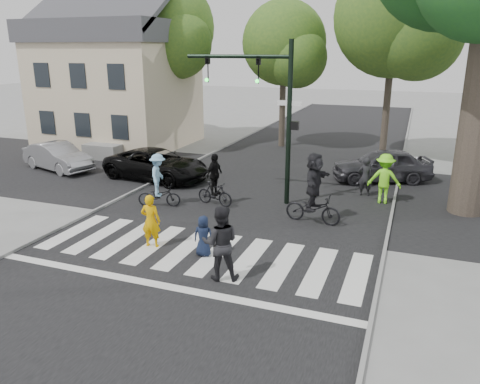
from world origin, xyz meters
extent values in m
plane|color=gray|center=(0.00, 0.00, 0.00)|extent=(120.00, 120.00, 0.00)
cube|color=black|center=(0.00, 5.00, 0.01)|extent=(10.00, 70.00, 0.01)
cube|color=black|center=(0.00, 8.00, 0.01)|extent=(70.00, 10.00, 0.01)
cube|color=gray|center=(-5.05, 5.00, 0.05)|extent=(0.10, 70.00, 0.10)
cube|color=gray|center=(5.05, 5.00, 0.05)|extent=(0.10, 70.00, 0.10)
cube|color=silver|center=(-4.50, 1.00, 0.01)|extent=(0.55, 3.00, 0.01)
cube|color=silver|center=(-3.50, 1.00, 0.01)|extent=(0.55, 3.00, 0.01)
cube|color=silver|center=(-2.50, 1.00, 0.01)|extent=(0.55, 3.00, 0.01)
cube|color=silver|center=(-1.50, 1.00, 0.01)|extent=(0.55, 3.00, 0.01)
cube|color=silver|center=(-0.50, 1.00, 0.01)|extent=(0.55, 3.00, 0.01)
cube|color=silver|center=(0.50, 1.00, 0.01)|extent=(0.55, 3.00, 0.01)
cube|color=silver|center=(1.50, 1.00, 0.01)|extent=(0.55, 3.00, 0.01)
cube|color=silver|center=(2.50, 1.00, 0.01)|extent=(0.55, 3.00, 0.01)
cube|color=silver|center=(3.50, 1.00, 0.01)|extent=(0.55, 3.00, 0.01)
cube|color=silver|center=(4.50, 1.00, 0.01)|extent=(0.55, 3.00, 0.01)
cube|color=silver|center=(0.00, -1.20, 0.01)|extent=(10.00, 0.30, 0.01)
cylinder|color=black|center=(1.20, 6.20, 3.00)|extent=(0.18, 0.18, 6.00)
cylinder|color=black|center=(-0.80, 6.20, 5.40)|extent=(4.00, 0.14, 0.14)
imported|color=black|center=(0.00, 6.20, 4.95)|extent=(0.16, 0.20, 1.00)
sphere|color=#19E533|center=(0.00, 6.08, 4.55)|extent=(0.14, 0.14, 0.14)
imported|color=black|center=(-2.00, 6.20, 4.95)|extent=(0.16, 0.20, 1.00)
sphere|color=#19E533|center=(-2.00, 6.08, 4.55)|extent=(0.14, 0.14, 0.14)
cube|color=black|center=(1.42, 6.20, 3.00)|extent=(0.28, 0.18, 0.30)
cube|color=#FF660C|center=(1.53, 6.20, 3.00)|extent=(0.02, 0.14, 0.20)
cube|color=white|center=(1.20, 6.20, 3.80)|extent=(0.90, 0.04, 0.18)
cylinder|color=brown|center=(7.50, 7.50, 3.50)|extent=(1.20, 1.20, 7.00)
cylinder|color=brown|center=(-14.00, 16.20, 2.97)|extent=(0.36, 0.36, 5.95)
sphere|color=#376023|center=(-14.00, 16.20, 6.38)|extent=(5.20, 5.20, 5.20)
sphere|color=#376023|center=(-12.96, 15.42, 5.53)|extent=(3.64, 3.64, 3.64)
cylinder|color=brown|center=(-9.00, 15.70, 3.22)|extent=(0.36, 0.36, 6.44)
sphere|color=#376023|center=(-9.00, 15.70, 6.90)|extent=(5.80, 5.80, 5.80)
sphere|color=#376023|center=(-7.84, 14.83, 5.98)|extent=(4.06, 4.06, 4.06)
cylinder|color=brown|center=(-2.00, 16.80, 2.80)|extent=(0.36, 0.36, 5.60)
sphere|color=#376023|center=(-2.00, 16.80, 6.00)|extent=(4.80, 4.80, 4.80)
sphere|color=#376023|center=(-1.04, 16.08, 5.20)|extent=(3.36, 3.36, 3.36)
cylinder|color=brown|center=(4.00, 15.50, 3.36)|extent=(0.36, 0.36, 6.72)
sphere|color=#376023|center=(4.00, 15.50, 7.20)|extent=(6.00, 6.00, 6.00)
sphere|color=#376023|center=(5.20, 14.60, 6.24)|extent=(4.20, 4.20, 4.20)
cube|color=beige|center=(-11.50, 14.00, 3.00)|extent=(8.00, 7.00, 6.00)
cube|color=#47474C|center=(-11.50, 14.00, 6.60)|extent=(8.40, 7.40, 1.20)
cube|color=#47474C|center=(-11.50, 12.15, 7.60)|extent=(8.40, 3.69, 2.44)
cube|color=#47474C|center=(-11.50, 15.85, 7.60)|extent=(8.40, 3.69, 2.44)
cube|color=black|center=(-13.90, 10.48, 1.70)|extent=(1.00, 0.06, 1.30)
cube|color=black|center=(-13.90, 10.48, 4.30)|extent=(1.00, 0.06, 1.30)
cube|color=black|center=(-11.50, 10.48, 1.70)|extent=(1.00, 0.06, 1.30)
cube|color=black|center=(-11.50, 10.48, 4.30)|extent=(1.00, 0.06, 1.30)
cube|color=black|center=(-9.10, 10.48, 1.70)|extent=(1.00, 0.06, 1.30)
cube|color=black|center=(-9.10, 10.48, 4.30)|extent=(1.00, 0.06, 1.30)
cube|color=gray|center=(-10.00, 10.20, 0.40)|extent=(2.00, 1.20, 0.80)
imported|color=#EEA902|center=(-1.51, 0.85, 0.81)|extent=(0.64, 0.47, 1.61)
imported|color=#131D35|center=(0.22, 0.81, 0.60)|extent=(0.63, 0.45, 1.19)
imported|color=black|center=(1.22, -0.31, 0.98)|extent=(1.15, 1.02, 1.96)
imported|color=black|center=(-3.17, 4.19, 0.42)|extent=(1.68, 1.02, 0.83)
imported|color=#82B7D9|center=(-3.17, 4.19, 1.21)|extent=(0.88, 1.16, 1.60)
imported|color=black|center=(-1.29, 5.07, 0.45)|extent=(1.57, 0.70, 0.91)
imported|color=black|center=(-1.29, 5.07, 1.19)|extent=(0.55, 0.97, 1.57)
imported|color=black|center=(2.56, 4.52, 0.50)|extent=(1.98, 0.88, 1.01)
imported|color=black|center=(2.56, 4.52, 1.46)|extent=(0.76, 1.84, 1.92)
imported|color=black|center=(-5.21, 7.55, 0.68)|extent=(5.16, 2.89, 1.36)
imported|color=#9D9EA1|center=(-10.58, 7.32, 0.67)|extent=(4.27, 2.51, 1.33)
imported|color=#39383E|center=(4.30, 10.78, 0.73)|extent=(4.62, 3.17, 1.46)
imported|color=#82FF22|center=(4.62, 7.58, 0.96)|extent=(1.24, 0.72, 1.91)
imported|color=black|center=(3.86, 8.29, 0.78)|extent=(0.59, 0.41, 1.56)
camera|label=1|loc=(5.51, -10.31, 5.66)|focal=35.00mm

